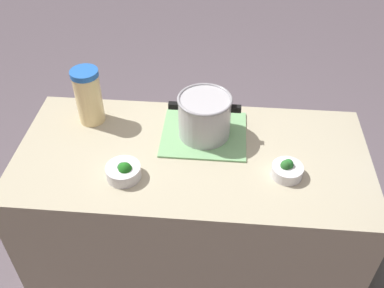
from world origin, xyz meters
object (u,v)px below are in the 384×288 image
(cooking_pot, at_px, (204,116))
(broccoli_bowl_front, at_px, (124,171))
(broccoli_bowl_center, at_px, (287,170))
(lemonade_pitcher, at_px, (88,96))

(cooking_pot, height_order, broccoli_bowl_front, cooking_pot)
(broccoli_bowl_front, relative_size, broccoli_bowl_center, 1.11)
(broccoli_bowl_front, distance_m, broccoli_bowl_center, 0.60)
(cooking_pot, relative_size, lemonade_pitcher, 1.17)
(lemonade_pitcher, bearing_deg, cooking_pot, -7.07)
(lemonade_pitcher, relative_size, broccoli_bowl_front, 1.88)
(cooking_pot, bearing_deg, broccoli_bowl_center, -32.72)
(lemonade_pitcher, height_order, broccoli_bowl_center, lemonade_pitcher)
(cooking_pot, height_order, lemonade_pitcher, lemonade_pitcher)
(cooking_pot, bearing_deg, lemonade_pitcher, 172.93)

